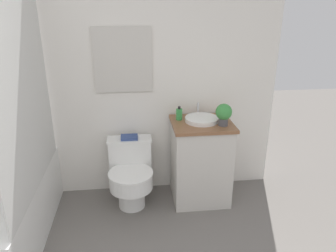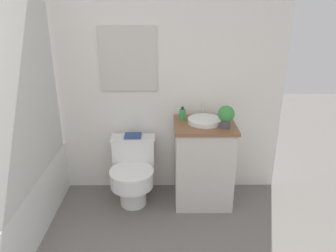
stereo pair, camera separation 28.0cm
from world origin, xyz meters
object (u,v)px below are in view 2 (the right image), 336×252
at_px(sink, 205,121).
at_px(book_on_tank, 133,136).
at_px(potted_plant, 226,115).
at_px(soap_bottle, 182,115).
at_px(toilet, 133,172).

relative_size(sink, book_on_tank, 2.13).
bearing_deg(potted_plant, book_on_tank, 164.77).
bearing_deg(book_on_tank, potted_plant, -15.23).
xyz_separation_m(soap_bottle, book_on_tank, (-0.48, 0.03, -0.23)).
distance_m(toilet, potted_plant, 1.05).
bearing_deg(potted_plant, sink, 143.69).
height_order(sink, potted_plant, potted_plant).
relative_size(toilet, soap_bottle, 4.83).
distance_m(toilet, book_on_tank, 0.35).
height_order(toilet, soap_bottle, soap_bottle).
relative_size(potted_plant, book_on_tank, 1.25).
distance_m(soap_bottle, book_on_tank, 0.53).
xyz_separation_m(soap_bottle, potted_plant, (0.37, -0.20, 0.06)).
height_order(potted_plant, book_on_tank, potted_plant).
height_order(sink, soap_bottle, same).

